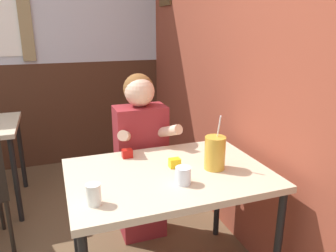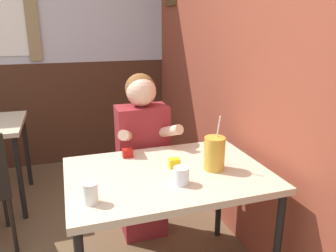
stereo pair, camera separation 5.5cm
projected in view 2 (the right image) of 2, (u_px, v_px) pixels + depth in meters
brick_wall_right at (209, 41)px, 2.57m from camera, size 0.08×4.36×2.70m
back_wall at (38, 37)px, 3.28m from camera, size 5.55×0.09×2.70m
main_table at (168, 183)px, 1.76m from camera, size 1.06×0.74×0.72m
person_seated at (143, 156)px, 2.25m from camera, size 0.42×0.40×1.18m
cocktail_pitcher at (214, 153)px, 1.75m from camera, size 0.11×0.11×0.30m
glass_near_pitcher at (181, 176)px, 1.60m from camera, size 0.08×0.08×0.09m
glass_center at (91, 193)px, 1.42m from camera, size 0.06×0.06×0.10m
condiment_ketchup at (128, 153)px, 1.93m from camera, size 0.06×0.04×0.05m
condiment_mustard at (174, 163)px, 1.79m from camera, size 0.06×0.04×0.05m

